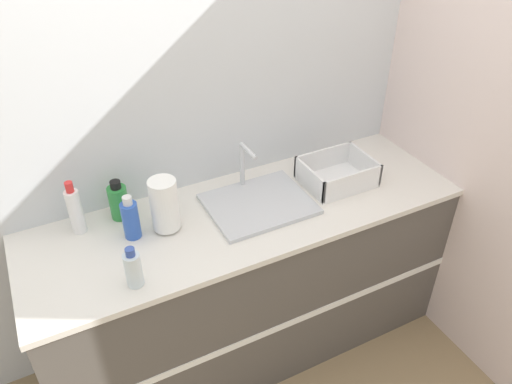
% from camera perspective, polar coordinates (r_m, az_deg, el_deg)
% --- Properties ---
extents(ground_plane, '(12.00, 12.00, 0.00)m').
position_cam_1_polar(ground_plane, '(2.85, 2.41, -21.04)').
color(ground_plane, '#937A56').
extents(wall_back, '(4.47, 0.06, 2.60)m').
position_cam_1_polar(wall_back, '(2.44, -4.74, 9.24)').
color(wall_back, silver).
rests_on(wall_back, ground_plane).
extents(wall_right, '(0.06, 2.65, 2.60)m').
position_cam_1_polar(wall_right, '(2.74, 19.76, 10.25)').
color(wall_right, silver).
rests_on(wall_right, ground_plane).
extents(counter_cabinet, '(2.10, 0.68, 0.94)m').
position_cam_1_polar(counter_cabinet, '(2.66, -0.81, -10.17)').
color(counter_cabinet, '#514C47').
rests_on(counter_cabinet, ground_plane).
extents(sink, '(0.48, 0.39, 0.26)m').
position_cam_1_polar(sink, '(2.38, 0.22, -1.11)').
color(sink, silver).
rests_on(sink, counter_cabinet).
extents(paper_towel_roll, '(0.12, 0.12, 0.25)m').
position_cam_1_polar(paper_towel_roll, '(2.21, -10.42, -1.47)').
color(paper_towel_roll, '#4C4C51').
rests_on(paper_towel_roll, counter_cabinet).
extents(dish_rack, '(0.34, 0.27, 0.13)m').
position_cam_1_polar(dish_rack, '(2.56, 9.23, 1.93)').
color(dish_rack, white).
rests_on(dish_rack, counter_cabinet).
extents(bottle_white_spray, '(0.06, 0.06, 0.26)m').
position_cam_1_polar(bottle_white_spray, '(2.30, -19.96, -1.98)').
color(bottle_white_spray, white).
rests_on(bottle_white_spray, counter_cabinet).
extents(bottle_blue, '(0.07, 0.07, 0.21)m').
position_cam_1_polar(bottle_blue, '(2.22, -14.13, -3.03)').
color(bottle_blue, '#2D56B7').
rests_on(bottle_blue, counter_cabinet).
extents(bottle_clear, '(0.07, 0.07, 0.18)m').
position_cam_1_polar(bottle_clear, '(2.00, -13.85, -8.50)').
color(bottle_clear, silver).
rests_on(bottle_clear, counter_cabinet).
extents(bottle_green, '(0.09, 0.09, 0.20)m').
position_cam_1_polar(bottle_green, '(2.35, -15.43, -1.04)').
color(bottle_green, '#2D8C3D').
rests_on(bottle_green, counter_cabinet).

